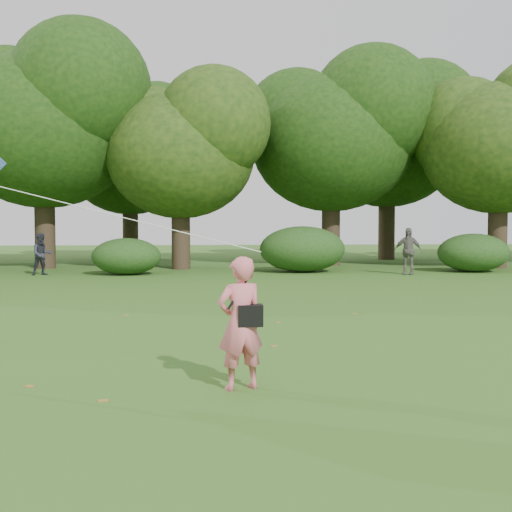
{
  "coord_description": "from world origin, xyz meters",
  "views": [
    {
      "loc": [
        -1.02,
        -7.98,
        2.02
      ],
      "look_at": [
        -0.2,
        2.0,
        1.5
      ],
      "focal_mm": 45.0,
      "sensor_mm": 36.0,
      "label": 1
    }
  ],
  "objects": [
    {
      "name": "ground",
      "position": [
        0.0,
        0.0,
        0.0
      ],
      "size": [
        100.0,
        100.0,
        0.0
      ],
      "primitive_type": "plane",
      "color": "#265114",
      "rests_on": "ground"
    },
    {
      "name": "man_kite_flyer",
      "position": [
        -0.58,
        -0.29,
        0.81
      ],
      "size": [
        0.69,
        0.56,
        1.62
      ],
      "primitive_type": "imported",
      "rotation": [
        0.0,
        0.0,
        3.49
      ],
      "color": "#DC6774",
      "rests_on": "ground"
    },
    {
      "name": "bystander_left",
      "position": [
        -7.21,
        17.18,
        0.8
      ],
      "size": [
        0.97,
        0.89,
        1.61
      ],
      "primitive_type": "imported",
      "rotation": [
        0.0,
        0.0,
        0.45
      ],
      "color": "#272934",
      "rests_on": "ground"
    },
    {
      "name": "shrub_band",
      "position": [
        -0.72,
        17.6,
        0.86
      ],
      "size": [
        39.15,
        3.22,
        1.88
      ],
      "color": "#264919",
      "rests_on": "ground"
    },
    {
      "name": "tree_line",
      "position": [
        1.67,
        22.88,
        5.6
      ],
      "size": [
        54.7,
        15.3,
        9.48
      ],
      "color": "#3A2D1E",
      "rests_on": "ground"
    },
    {
      "name": "fallen_leaves",
      "position": [
        -1.19,
        0.65,
        0.01
      ],
      "size": [
        10.19,
        10.01,
        0.01
      ],
      "color": "olive",
      "rests_on": "ground"
    },
    {
      "name": "crossbody_bag",
      "position": [
        -0.47,
        -0.32,
        0.92
      ],
      "size": [
        0.43,
        0.2,
        0.68
      ],
      "color": "black",
      "rests_on": "ground"
    },
    {
      "name": "bystander_right",
      "position": [
        6.9,
        16.3,
        0.91
      ],
      "size": [
        1.16,
        0.83,
        1.82
      ],
      "primitive_type": "imported",
      "rotation": [
        0.0,
        0.0,
        -0.41
      ],
      "color": "#69635D",
      "rests_on": "ground"
    }
  ]
}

